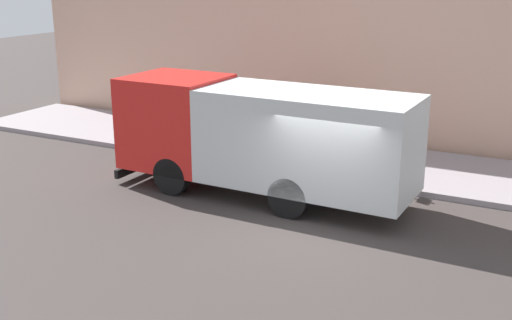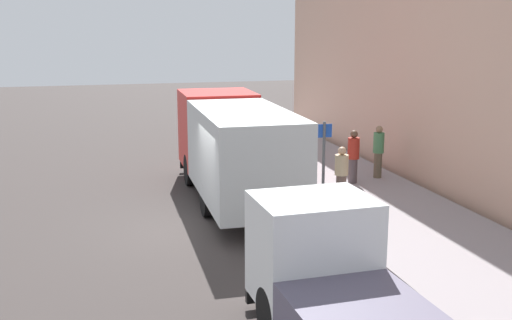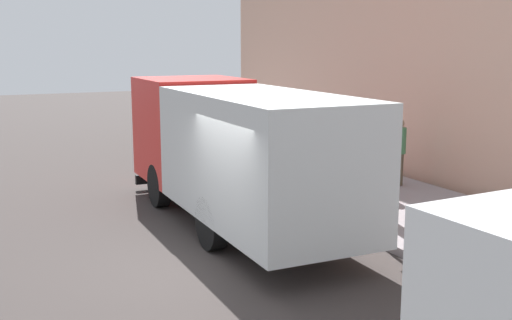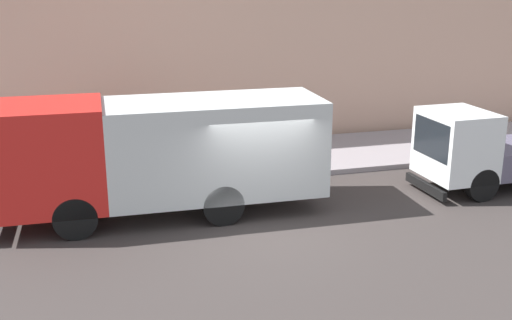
% 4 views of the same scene
% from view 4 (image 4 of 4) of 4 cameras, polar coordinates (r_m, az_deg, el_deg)
% --- Properties ---
extents(ground, '(80.00, 80.00, 0.00)m').
position_cam_4_polar(ground, '(15.17, 0.58, -5.74)').
color(ground, '#3B3432').
extents(sidewalk, '(4.03, 30.00, 0.16)m').
position_cam_4_polar(sidewalk, '(19.73, -3.44, -0.15)').
color(sidewalk, gray).
rests_on(sidewalk, ground).
extents(building_facade, '(0.50, 30.00, 9.46)m').
position_cam_4_polar(building_facade, '(21.38, -5.12, 13.80)').
color(building_facade, '#D5A78D').
rests_on(building_facade, ground).
extents(large_utility_truck, '(2.46, 7.95, 2.93)m').
position_cam_4_polar(large_utility_truck, '(15.33, -8.64, 0.86)').
color(large_utility_truck, red).
rests_on(large_utility_truck, ground).
extents(small_flatbed_truck, '(2.09, 5.11, 2.27)m').
position_cam_4_polar(small_flatbed_truck, '(18.44, 20.67, 0.72)').
color(small_flatbed_truck, white).
rests_on(small_flatbed_truck, ground).
extents(pedestrian_walking, '(0.48, 0.48, 1.69)m').
position_cam_4_polar(pedestrian_walking, '(19.25, -11.39, 2.11)').
color(pedestrian_walking, '#514447').
rests_on(pedestrian_walking, sidewalk).
extents(pedestrian_standing, '(0.44, 0.44, 1.60)m').
position_cam_4_polar(pedestrian_standing, '(18.32, -4.85, 1.48)').
color(pedestrian_standing, brown).
rests_on(pedestrian_standing, sidewalk).
extents(pedestrian_third, '(0.44, 0.44, 1.71)m').
position_cam_4_polar(pedestrian_third, '(20.26, -12.84, 2.80)').
color(pedestrian_third, brown).
rests_on(pedestrian_third, sidewalk).
extents(street_sign_post, '(0.44, 0.08, 2.38)m').
position_cam_4_polar(street_sign_post, '(17.60, -3.42, 2.81)').
color(street_sign_post, '#4C5156').
rests_on(street_sign_post, sidewalk).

